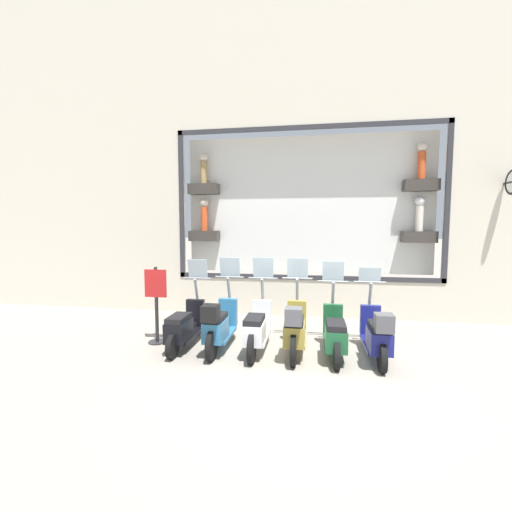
{
  "coord_description": "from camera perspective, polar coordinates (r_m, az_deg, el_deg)",
  "views": [
    {
      "loc": [
        -5.36,
        -0.16,
        2.34
      ],
      "look_at": [
        2.2,
        1.09,
        1.66
      ],
      "focal_mm": 24.0,
      "sensor_mm": 36.0,
      "label": 1
    }
  ],
  "objects": [
    {
      "name": "scooter_olive_2",
      "position": [
        6.34,
        6.51,
        -11.95
      ],
      "size": [
        1.81,
        0.61,
        1.69
      ],
      "color": "black",
      "rests_on": "ground_plane"
    },
    {
      "name": "scooter_green_1",
      "position": [
        6.42,
        12.99,
        -12.49
      ],
      "size": [
        1.79,
        0.6,
        1.64
      ],
      "color": "black",
      "rests_on": "ground_plane"
    },
    {
      "name": "scooter_black_5",
      "position": [
        6.84,
        -11.87,
        -11.41
      ],
      "size": [
        1.79,
        0.61,
        1.63
      ],
      "color": "black",
      "rests_on": "ground_plane"
    },
    {
      "name": "scooter_teal_4",
      "position": [
        6.56,
        -6.16,
        -11.41
      ],
      "size": [
        1.81,
        0.6,
        1.69
      ],
      "color": "black",
      "rests_on": "ground_plane"
    },
    {
      "name": "shop_sign_post",
      "position": [
        7.15,
        -16.29,
        -7.46
      ],
      "size": [
        0.36,
        0.45,
        1.53
      ],
      "color": "#232326",
      "rests_on": "ground_plane"
    },
    {
      "name": "scooter_white_3",
      "position": [
        6.48,
        0.14,
        -12.0
      ],
      "size": [
        1.8,
        0.6,
        1.7
      ],
      "color": "black",
      "rests_on": "ground_plane"
    },
    {
      "name": "scooter_navy_0",
      "position": [
        6.43,
        19.48,
        -12.24
      ],
      "size": [
        1.79,
        0.6,
        1.53
      ],
      "color": "black",
      "rests_on": "ground_plane"
    },
    {
      "name": "building_facade",
      "position": [
        9.31,
        8.59,
        20.58
      ],
      "size": [
        1.21,
        36.0,
        9.43
      ],
      "color": "beige",
      "rests_on": "ground_plane"
    },
    {
      "name": "ground_plane",
      "position": [
        5.85,
        7.41,
        -18.56
      ],
      "size": [
        120.0,
        120.0,
        0.0
      ],
      "primitive_type": "plane",
      "color": "gray"
    }
  ]
}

